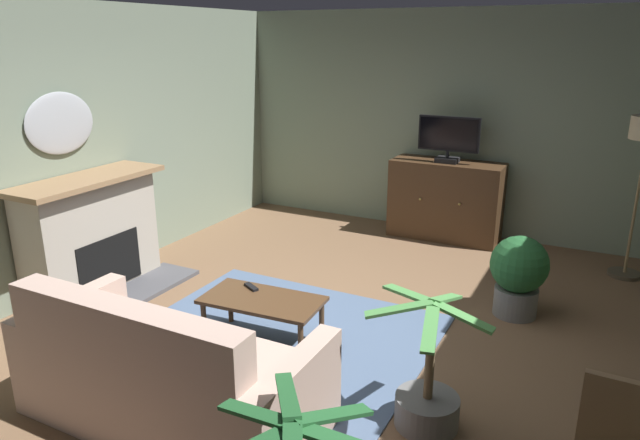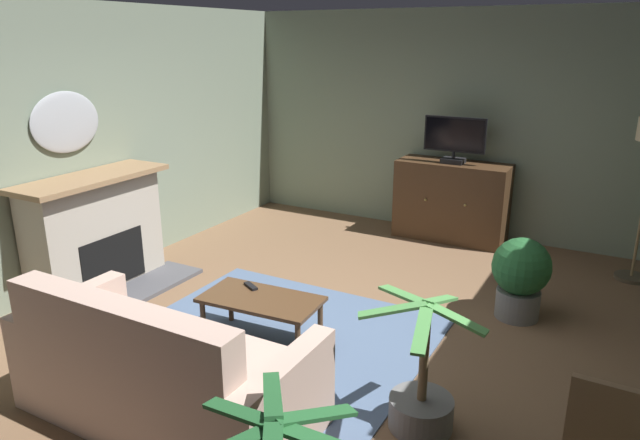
{
  "view_description": "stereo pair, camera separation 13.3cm",
  "coord_description": "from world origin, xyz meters",
  "views": [
    {
      "loc": [
        2.01,
        -3.85,
        2.42
      ],
      "look_at": [
        -0.15,
        0.32,
        0.94
      ],
      "focal_mm": 32.57,
      "sensor_mm": 36.0,
      "label": 1
    },
    {
      "loc": [
        2.12,
        -3.79,
        2.42
      ],
      "look_at": [
        -0.15,
        0.32,
        0.94
      ],
      "focal_mm": 32.57,
      "sensor_mm": 36.0,
      "label": 2
    }
  ],
  "objects": [
    {
      "name": "potted_plant_tall_palm_by_window",
      "position": [
        1.14,
        -0.67,
        0.18
      ],
      "size": [
        0.81,
        0.85,
        0.89
      ],
      "color": "slate",
      "rests_on": "ground_plane"
    },
    {
      "name": "television",
      "position": [
        0.2,
        3.0,
        1.27
      ],
      "size": [
        0.74,
        0.2,
        0.55
      ],
      "color": "black",
      "rests_on": "tv_cabinet"
    },
    {
      "name": "ground_plane",
      "position": [
        0.0,
        0.0,
        -0.02
      ],
      "size": [
        6.02,
        7.3,
        0.04
      ],
      "primitive_type": "cube",
      "color": "brown"
    },
    {
      "name": "fireplace",
      "position": [
        -2.43,
        -0.11,
        0.55
      ],
      "size": [
        0.91,
        1.56,
        1.16
      ],
      "color": "#4C4C51",
      "rests_on": "ground_plane"
    },
    {
      "name": "rug_central",
      "position": [
        -0.3,
        -0.11,
        0.01
      ],
      "size": [
        2.44,
        2.07,
        0.01
      ],
      "primitive_type": "cube",
      "color": "slate",
      "rests_on": "ground_plane"
    },
    {
      "name": "wall_mirror_oval",
      "position": [
        -2.68,
        -0.11,
        1.65
      ],
      "size": [
        0.06,
        0.77,
        0.58
      ],
      "primitive_type": "ellipsoid",
      "color": "#B2B7BF"
    },
    {
      "name": "sofa_floral",
      "position": [
        -0.37,
        -1.41,
        0.33
      ],
      "size": [
        1.99,
        0.93,
        0.97
      ],
      "color": "#BC9E8E",
      "rests_on": "ground_plane"
    },
    {
      "name": "tv_remote",
      "position": [
        -0.57,
        -0.13,
        0.41
      ],
      "size": [
        0.17,
        0.13,
        0.02
      ],
      "primitive_type": "cube",
      "rotation": [
        0.0,
        0.0,
        5.79
      ],
      "color": "black",
      "rests_on": "coffee_table"
    },
    {
      "name": "potted_plant_small_fern_corner",
      "position": [
        1.38,
        1.24,
        0.41
      ],
      "size": [
        0.51,
        0.51,
        0.75
      ],
      "color": "slate",
      "rests_on": "ground_plane"
    },
    {
      "name": "wall_left",
      "position": [
        -2.76,
        0.0,
        1.38
      ],
      "size": [
        0.1,
        7.3,
        2.77
      ],
      "primitive_type": "cube",
      "color": "gray",
      "rests_on": "ground_plane"
    },
    {
      "name": "wall_back",
      "position": [
        0.0,
        3.4,
        1.38
      ],
      "size": [
        6.02,
        0.1,
        2.77
      ],
      "primitive_type": "cube",
      "color": "gray",
      "rests_on": "ground_plane"
    },
    {
      "name": "coffee_table",
      "position": [
        -0.38,
        -0.25,
        0.35
      ],
      "size": [
        1.01,
        0.57,
        0.4
      ],
      "color": "#4C331E",
      "rests_on": "ground_plane"
    },
    {
      "name": "tv_cabinet",
      "position": [
        0.2,
        3.05,
        0.46
      ],
      "size": [
        1.35,
        0.55,
        0.97
      ],
      "color": "black",
      "rests_on": "ground_plane"
    }
  ]
}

